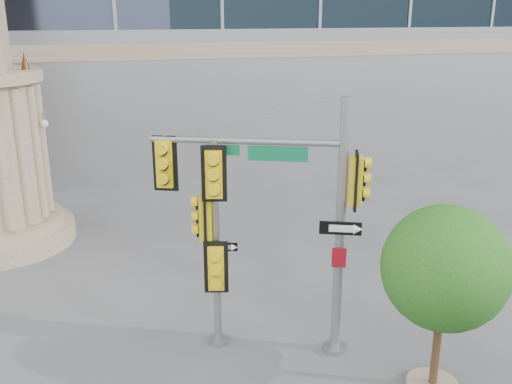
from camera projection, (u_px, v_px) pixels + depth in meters
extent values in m
cone|color=#472D14|center=(25.00, 60.00, 15.93)|extent=(0.24, 0.24, 0.50)
cylinder|color=slate|center=(334.00, 348.00, 11.74)|extent=(0.49, 0.49, 0.10)
cylinder|color=slate|center=(340.00, 232.00, 10.96)|extent=(0.19, 0.19, 5.22)
cylinder|color=slate|center=(246.00, 141.00, 10.65)|extent=(3.43, 1.48, 0.12)
cube|color=#0E7547|center=(278.00, 154.00, 10.63)|extent=(1.06, 0.46, 0.28)
cube|color=yellow|center=(165.00, 164.00, 10.97)|extent=(0.53, 0.40, 1.09)
cube|color=yellow|center=(356.00, 181.00, 10.62)|extent=(0.40, 0.53, 1.09)
cube|color=black|center=(340.00, 228.00, 10.81)|extent=(0.75, 0.32, 0.26)
cube|color=maroon|center=(339.00, 258.00, 10.99)|extent=(0.27, 0.13, 0.40)
cylinder|color=slate|center=(218.00, 340.00, 12.00)|extent=(0.42, 0.42, 0.10)
cylinder|color=slate|center=(216.00, 247.00, 11.35)|extent=(0.16, 0.16, 4.37)
cube|color=yellow|center=(214.00, 174.00, 10.69)|extent=(0.53, 0.35, 1.09)
cube|color=yellow|center=(206.00, 218.00, 11.16)|extent=(0.35, 0.53, 1.09)
cube|color=yellow|center=(216.00, 267.00, 11.28)|extent=(0.53, 0.35, 1.09)
cube|color=black|center=(224.00, 247.00, 11.24)|extent=(0.53, 0.16, 0.17)
cylinder|color=gray|center=(432.00, 384.00, 10.58)|extent=(0.95, 0.95, 0.11)
cylinder|color=#382314|center=(437.00, 342.00, 10.31)|extent=(0.15, 0.15, 1.90)
sphere|color=#135317|center=(445.00, 268.00, 9.86)|extent=(2.22, 2.22, 2.22)
sphere|color=#135317|center=(458.00, 275.00, 10.32)|extent=(1.38, 1.38, 1.38)
sphere|color=#135317|center=(433.00, 291.00, 9.61)|extent=(1.16, 1.16, 1.16)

